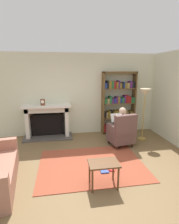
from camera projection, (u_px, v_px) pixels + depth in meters
name	position (u px, v px, depth m)	size (l,w,h in m)	color
ground	(94.00, 172.00, 3.82)	(14.00, 14.00, 0.00)	brown
back_wall	(80.00, 94.00, 5.96)	(5.60, 0.10, 2.70)	beige
side_wall_right	(176.00, 98.00, 5.13)	(0.10, 5.20, 2.70)	beige
area_rug	(92.00, 164.00, 4.10)	(2.40, 1.80, 0.01)	#97432C
fireplace	(48.00, 120.00, 5.72)	(1.54, 0.64, 1.08)	#4C4742
mantel_clock	(43.00, 102.00, 5.47)	(0.14, 0.14, 0.19)	brown
bookshelf	(119.00, 104.00, 6.03)	(1.14, 0.32, 2.11)	brown
armchair_reading	(122.00, 132.00, 5.03)	(0.75, 0.73, 0.97)	#331E14
seated_reader	(120.00, 124.00, 5.09)	(0.43, 0.58, 1.14)	silver
side_table	(104.00, 166.00, 3.26)	(0.56, 0.39, 0.49)	brown
scattered_books	(105.00, 168.00, 3.93)	(0.50, 0.50, 0.03)	#267233
floor_lamp	(145.00, 97.00, 5.33)	(0.32, 0.32, 1.61)	#B7933F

